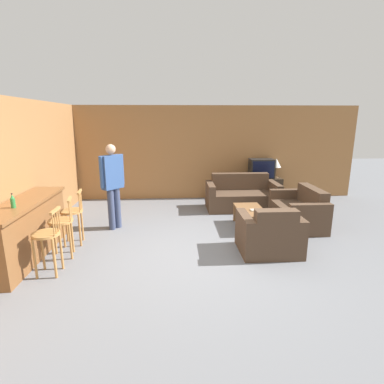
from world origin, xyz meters
name	(u,v)px	position (x,y,z in m)	size (l,w,h in m)	color
ground_plane	(203,252)	(0.00, 0.00, 0.00)	(24.00, 24.00, 0.00)	slate
wall_back	(191,153)	(0.00, 3.69, 1.30)	(9.40, 0.08, 2.60)	#9E6B3D
wall_left	(37,167)	(-3.21, 1.35, 1.30)	(0.08, 8.69, 2.60)	#9E6B3D
bar_counter	(26,230)	(-2.87, -0.05, 0.49)	(0.55, 2.16, 0.96)	brown
bar_chair_near	(47,239)	(-2.31, -0.61, 0.55)	(0.39, 0.39, 0.99)	#B77F42
bar_chair_mid	(62,225)	(-2.31, -0.04, 0.55)	(0.46, 0.46, 0.99)	#B77F42
bar_chair_far	(73,215)	(-2.31, 0.49, 0.55)	(0.44, 0.44, 0.99)	#B77F42
couch_far	(242,197)	(1.23, 2.54, 0.31)	(1.79, 0.90, 0.86)	#4C3828
armchair_near	(269,235)	(1.14, -0.07, 0.31)	(1.00, 0.85, 0.84)	#4C3828
loveseat_right	(299,212)	(2.18, 1.21, 0.31)	(0.83, 1.38, 0.83)	#4C3828
coffee_table	(250,212)	(1.10, 1.13, 0.35)	(0.54, 1.01, 0.41)	brown
tv_unit	(260,189)	(1.94, 3.37, 0.31)	(1.14, 0.49, 0.63)	#2D2319
tv	(261,169)	(1.94, 3.37, 0.89)	(0.66, 0.43, 0.53)	black
bottle	(13,201)	(-2.83, -0.40, 1.06)	(0.07, 0.07, 0.22)	#2D7F3D
book_on_table	(256,210)	(1.18, 1.03, 0.42)	(0.23, 0.16, 0.02)	#B7AD99
table_lamp	(276,163)	(2.36, 3.37, 1.03)	(0.27, 0.27, 0.54)	brown
person_by_window	(113,182)	(-1.72, 1.26, 0.99)	(0.42, 0.44, 1.75)	#384260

